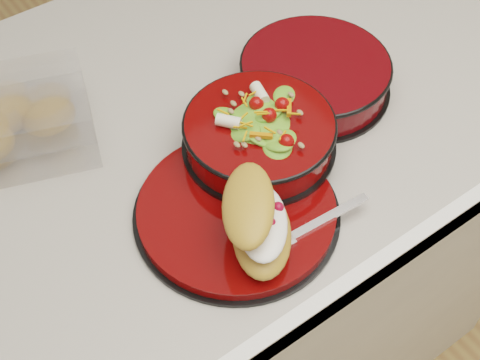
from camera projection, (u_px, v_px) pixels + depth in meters
island_counter at (217, 259)px, 1.36m from camera, size 1.24×0.74×0.90m
dinner_plate at (237, 211)px, 0.87m from camera, size 0.27×0.27×0.02m
salad_bowl at (259, 130)px, 0.90m from camera, size 0.21×0.21×0.09m
croissant at (259, 220)px, 0.80m from camera, size 0.14×0.16×0.08m
fork at (314, 224)px, 0.84m from camera, size 0.16×0.03×0.00m
pastry_box at (15, 122)px, 0.93m from camera, size 0.24×0.21×0.09m
extra_bowl at (315, 74)px, 1.01m from camera, size 0.24×0.24×0.05m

